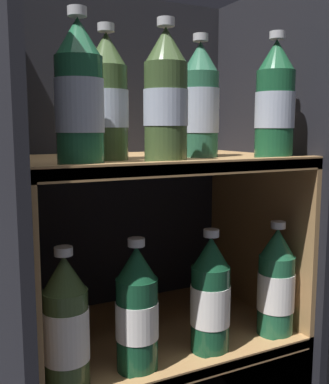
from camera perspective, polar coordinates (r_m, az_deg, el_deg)
name	(u,v)px	position (r m, az deg, el deg)	size (l,w,h in m)	color
fridge_back_wall	(118,205)	(1.11, -5.88, -1.62)	(0.60, 0.02, 0.98)	black
fridge_side_left	(6,234)	(0.85, -19.44, -5.00)	(0.02, 0.41, 0.98)	black
fridge_side_right	(263,208)	(1.08, 12.40, -2.01)	(0.02, 0.41, 0.98)	black
shelf_lower	(155,353)	(1.02, -1.24, -19.81)	(0.56, 0.37, 0.25)	#9E7547
shelf_upper	(154,246)	(0.94, -1.38, -6.88)	(0.56, 0.37, 0.62)	#9E7547
bottle_upper_front_0	(79,96)	(0.72, -10.77, 11.83)	(0.08, 0.08, 0.24)	#1E5638
bottle_upper_front_1	(166,99)	(0.78, 0.16, 11.78)	(0.08, 0.08, 0.24)	#384C28
bottle_upper_front_2	(275,102)	(0.91, 13.85, 10.98)	(0.08, 0.08, 0.24)	#194C2D
bottle_upper_back_0	(107,100)	(0.83, -7.30, 11.48)	(0.08, 0.08, 0.24)	#384C28
bottle_upper_back_1	(200,104)	(0.91, 4.52, 11.13)	(0.08, 0.08, 0.24)	#285B42
bottle_lower_front_0	(66,326)	(0.78, -12.41, -16.29)	(0.08, 0.08, 0.24)	#384C28
bottle_lower_front_1	(137,311)	(0.82, -3.52, -14.90)	(0.08, 0.08, 0.24)	#144228
bottle_lower_front_2	(210,297)	(0.89, 5.84, -13.15)	(0.08, 0.08, 0.24)	#144228
bottle_lower_front_3	(276,284)	(0.98, 13.98, -11.31)	(0.08, 0.08, 0.24)	#1E5638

